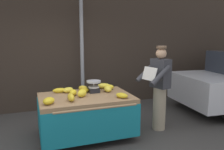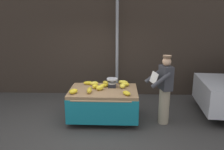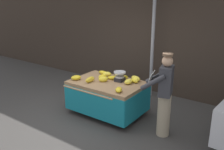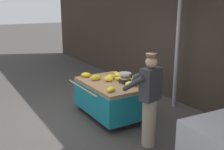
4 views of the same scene
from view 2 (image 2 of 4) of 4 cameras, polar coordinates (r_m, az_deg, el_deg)
The scene contains 19 objects.
ground_plane at distance 5.62m, azimuth -4.88°, elevation -13.17°, with size 60.00×60.00×0.00m, color #383533.
back_wall at distance 7.56m, azimuth -2.82°, elevation 11.32°, with size 16.00×0.24×4.33m, color #332821.
street_pole at distance 7.14m, azimuth 1.26°, elevation 7.18°, with size 0.09×0.09×3.35m, color gray.
banana_cart at distance 5.81m, azimuth -2.14°, elevation -5.64°, with size 1.71×1.34×0.81m.
weighing_scale at distance 5.89m, azimuth 0.03°, elevation -1.96°, with size 0.28×0.28×0.24m.
banana_bunch_0 at distance 5.52m, azimuth -5.64°, elevation -3.80°, with size 0.11×0.29×0.12m, color gold.
banana_bunch_1 at distance 5.86m, azimuth 2.68°, elevation -2.70°, with size 0.15×0.22×0.12m, color yellow.
banana_bunch_2 at distance 5.36m, azimuth 3.65°, elevation -4.52°, with size 0.14×0.24×0.09m, color gold.
banana_bunch_3 at distance 5.68m, azimuth -3.02°, elevation -3.20°, with size 0.13×0.22×0.12m, color yellow.
banana_bunch_4 at distance 6.08m, azimuth -1.55°, elevation -2.02°, with size 0.11×0.21×0.12m, color gold.
banana_bunch_5 at distance 6.15m, azimuth -5.86°, elevation -1.99°, with size 0.11×0.27×0.10m, color gold.
banana_bunch_6 at distance 6.01m, azimuth 3.38°, elevation -2.26°, with size 0.13×0.21×0.11m, color yellow.
banana_bunch_7 at distance 5.52m, azimuth -9.60°, elevation -4.02°, with size 0.16×0.24×0.11m, color gold.
banana_bunch_8 at distance 5.92m, azimuth -1.95°, elevation -2.60°, with size 0.12×0.24×0.09m, color gold.
banana_bunch_9 at distance 6.08m, azimuth -4.42°, elevation -2.08°, with size 0.15×0.22×0.11m, color yellow.
banana_bunch_10 at distance 6.14m, azimuth 2.81°, elevation -1.85°, with size 0.15×0.27×0.12m, color yellow.
banana_bunch_11 at distance 6.07m, azimuth 0.25°, elevation -2.12°, with size 0.12×0.20×0.10m, color gold.
banana_bunch_12 at distance 5.84m, azimuth -4.21°, elevation -2.78°, with size 0.13×0.21×0.11m, color gold.
vendor_person at distance 5.69m, azimuth 12.89°, elevation -3.55°, with size 0.66×0.61×1.71m.
Camera 2 is at (0.66, -4.91, 2.64)m, focal length 36.79 mm.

